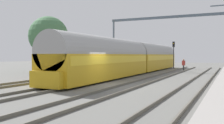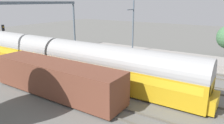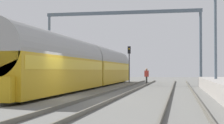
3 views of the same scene
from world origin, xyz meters
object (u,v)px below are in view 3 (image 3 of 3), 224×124
object	(u,v)px
passenger_train	(87,65)
freight_car	(22,71)
railway_signal_far	(129,59)
person_crossing	(147,75)
catenary_gantry	(122,29)

from	to	relation	value
passenger_train	freight_car	distance (m)	6.01
freight_car	railway_signal_far	bearing A→B (deg)	71.04
passenger_train	person_crossing	xyz separation A→B (m)	(4.73, 6.32, -0.94)
railway_signal_far	catenary_gantry	distance (m)	7.26
passenger_train	railway_signal_far	xyz separation A→B (m)	(1.92, 13.24, 0.95)
freight_car	catenary_gantry	size ratio (longest dim) A/B	0.78
catenary_gantry	freight_car	bearing A→B (deg)	-119.40
person_crossing	railway_signal_far	bearing A→B (deg)	-31.51
railway_signal_far	catenary_gantry	xyz separation A→B (m)	(0.14, -6.61, 2.99)
catenary_gantry	railway_signal_far	bearing A→B (deg)	91.24
railway_signal_far	freight_car	bearing A→B (deg)	-108.96
freight_car	person_crossing	world-z (taller)	freight_car
railway_signal_far	catenary_gantry	bearing A→B (deg)	-88.76
person_crossing	catenary_gantry	distance (m)	5.58
railway_signal_far	passenger_train	bearing A→B (deg)	-98.24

